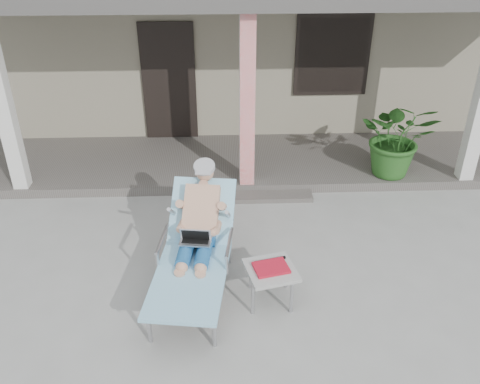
{
  "coord_description": "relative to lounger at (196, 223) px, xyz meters",
  "views": [
    {
      "loc": [
        -0.4,
        -4.91,
        4.02
      ],
      "look_at": [
        -0.17,
        0.6,
        0.85
      ],
      "focal_mm": 38.0,
      "sensor_mm": 36.0,
      "label": 1
    }
  ],
  "objects": [
    {
      "name": "house",
      "position": [
        0.7,
        6.56,
        0.83
      ],
      "size": [
        10.4,
        5.4,
        3.3
      ],
      "color": "gray",
      "rests_on": "ground"
    },
    {
      "name": "porch_step",
      "position": [
        0.7,
        1.91,
        -0.79
      ],
      "size": [
        2.0,
        0.3,
        0.07
      ],
      "primitive_type": "cube",
      "color": "#605B56",
      "rests_on": "ground"
    },
    {
      "name": "ground",
      "position": [
        0.7,
        0.06,
        -0.83
      ],
      "size": [
        60.0,
        60.0,
        0.0
      ],
      "primitive_type": "plane",
      "color": "#9E9E99",
      "rests_on": "ground"
    },
    {
      "name": "potted_palm",
      "position": [
        3.09,
        2.39,
        -0.04
      ],
      "size": [
        1.38,
        1.27,
        1.28
      ],
      "primitive_type": "imported",
      "rotation": [
        0.0,
        0.0,
        -0.27
      ],
      "color": "#26591E",
      "rests_on": "porch_deck"
    },
    {
      "name": "side_table",
      "position": [
        0.84,
        -0.38,
        -0.42
      ],
      "size": [
        0.65,
        0.65,
        0.48
      ],
      "rotation": [
        0.0,
        0.0,
        0.24
      ],
      "color": "#A4A49F",
      "rests_on": "ground"
    },
    {
      "name": "porch_deck",
      "position": [
        0.7,
        3.06,
        -0.76
      ],
      "size": [
        10.0,
        2.0,
        0.15
      ],
      "primitive_type": "cube",
      "color": "#605B56",
      "rests_on": "ground"
    },
    {
      "name": "lounger",
      "position": [
        0.0,
        0.0,
        0.0
      ],
      "size": [
        1.04,
        2.14,
        1.35
      ],
      "rotation": [
        0.0,
        0.0,
        -0.13
      ],
      "color": "#B7B7BC",
      "rests_on": "ground"
    }
  ]
}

